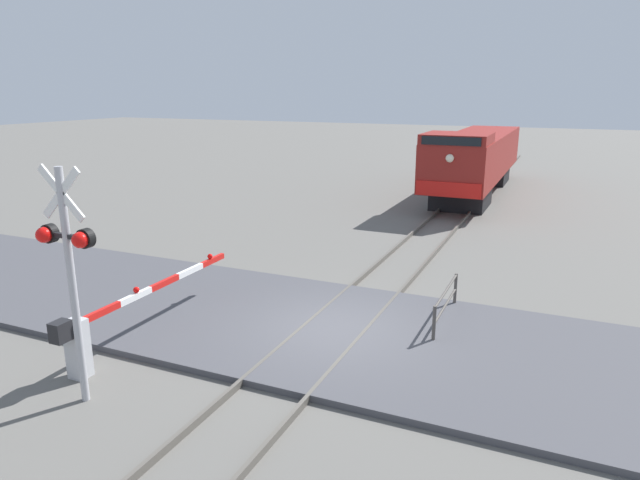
# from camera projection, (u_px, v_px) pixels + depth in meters

# --- Properties ---
(ground_plane) EXTENTS (160.00, 160.00, 0.00)m
(ground_plane) POSITION_uv_depth(u_px,v_px,m) (334.00, 334.00, 13.32)
(ground_plane) COLOR #605E59
(rail_track_left) EXTENTS (0.08, 80.00, 0.15)m
(rail_track_left) POSITION_uv_depth(u_px,v_px,m) (306.00, 326.00, 13.58)
(rail_track_left) COLOR #59544C
(rail_track_left) RESTS_ON ground_plane
(rail_track_right) EXTENTS (0.08, 80.00, 0.15)m
(rail_track_right) POSITION_uv_depth(u_px,v_px,m) (362.00, 336.00, 13.02)
(rail_track_right) COLOR #59544C
(rail_track_right) RESTS_ON ground_plane
(road_surface) EXTENTS (36.00, 5.94, 0.15)m
(road_surface) POSITION_uv_depth(u_px,v_px,m) (334.00, 331.00, 13.30)
(road_surface) COLOR #47474C
(road_surface) RESTS_ON ground_plane
(locomotive) EXTENTS (2.96, 15.16, 3.70)m
(locomotive) POSITION_uv_depth(u_px,v_px,m) (476.00, 158.00, 30.61)
(locomotive) COLOR black
(locomotive) RESTS_ON ground_plane
(crossing_signal) EXTENTS (1.18, 0.33, 4.38)m
(crossing_signal) POSITION_uv_depth(u_px,v_px,m) (68.00, 259.00, 9.76)
(crossing_signal) COLOR #ADADB2
(crossing_signal) RESTS_ON ground_plane
(crossing_gate) EXTENTS (0.36, 5.72, 1.34)m
(crossing_gate) POSITION_uv_depth(u_px,v_px,m) (103.00, 325.00, 11.74)
(crossing_gate) COLOR silver
(crossing_gate) RESTS_ON ground_plane
(guard_railing) EXTENTS (0.08, 2.56, 0.95)m
(guard_railing) POSITION_uv_depth(u_px,v_px,m) (446.00, 301.00, 13.64)
(guard_railing) COLOR #4C4742
(guard_railing) RESTS_ON ground_plane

